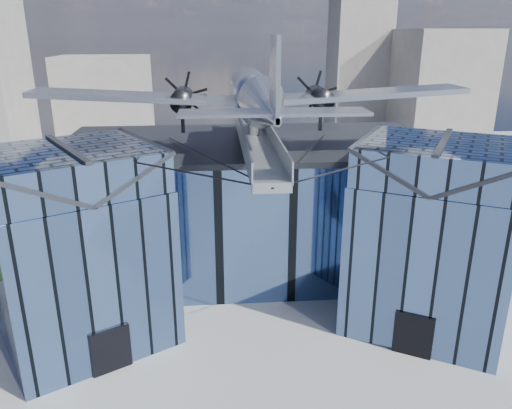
{
  "coord_description": "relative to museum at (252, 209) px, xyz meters",
  "views": [
    {
      "loc": [
        -2.48,
        -28.08,
        17.75
      ],
      "look_at": [
        0.0,
        2.0,
        7.2
      ],
      "focal_mm": 35.0,
      "sensor_mm": 36.0,
      "label": 1
    }
  ],
  "objects": [
    {
      "name": "tree_plaza_e",
      "position": [
        18.1,
        -2.03,
        -2.11
      ],
      "size": [
        4.05,
        4.05,
        5.06
      ],
      "rotation": [
        0.0,
        0.0,
        -0.3
      ],
      "color": "black",
      "rests_on": "ground"
    },
    {
      "name": "bg_towers",
      "position": [
        1.45,
        44.67,
        4.47
      ],
      "size": [
        77.0,
        24.5,
        26.0
      ],
      "color": "gray",
      "rests_on": "ground"
    },
    {
      "name": "ground_plane",
      "position": [
        -0.0,
        -5.82,
        -5.54
      ],
      "size": [
        120.0,
        120.0,
        0.0
      ],
      "primitive_type": "plane",
      "color": "gray"
    },
    {
      "name": "museum",
      "position": [
        0.0,
        0.0,
        0.0
      ],
      "size": [
        32.88,
        24.5,
        17.6
      ],
      "color": "#46608E",
      "rests_on": "ground"
    }
  ]
}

